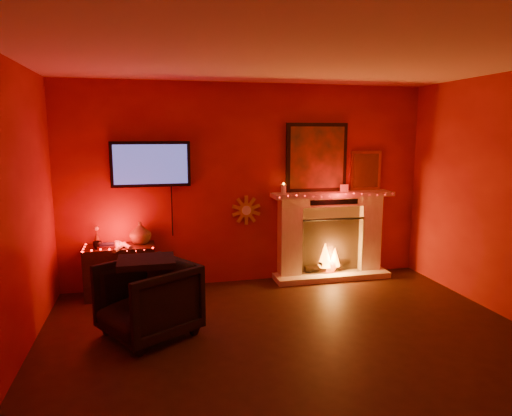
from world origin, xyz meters
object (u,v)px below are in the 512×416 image
at_px(fireplace, 330,227).
at_px(armchair, 148,300).
at_px(tv, 151,164).
at_px(sunburst_clock, 246,210).
at_px(console_table, 122,267).

bearing_deg(fireplace, armchair, -151.19).
relative_size(tv, armchair, 1.48).
bearing_deg(sunburst_clock, fireplace, -4.37).
xyz_separation_m(tv, armchair, (-0.09, -1.46, -1.27)).
xyz_separation_m(console_table, armchair, (0.32, -1.27, 0.01)).
bearing_deg(console_table, tv, 24.85).
height_order(fireplace, tv, fireplace).
bearing_deg(console_table, armchair, -75.96).
xyz_separation_m(fireplace, console_table, (-2.85, -0.12, -0.35)).
bearing_deg(tv, sunburst_clock, 1.24).
height_order(tv, armchair, tv).
bearing_deg(console_table, fireplace, 2.50).
xyz_separation_m(fireplace, armchair, (-2.53, -1.39, -0.34)).
bearing_deg(sunburst_clock, tv, -178.76).
height_order(fireplace, console_table, fireplace).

